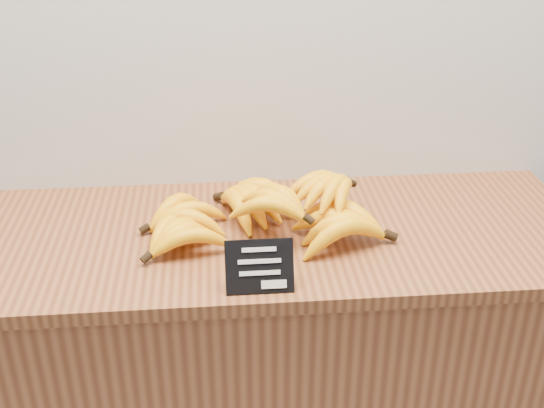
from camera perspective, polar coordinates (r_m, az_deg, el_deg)
The scene contains 4 objects.
counter at distance 1.78m, azimuth -0.15°, elevation -15.70°, with size 1.43×0.50×0.90m, color #995631.
counter_top at distance 1.50m, azimuth -0.17°, elevation -2.67°, with size 1.40×0.54×0.03m, color brown.
chalkboard_sign at distance 1.28m, azimuth -1.05°, elevation -5.26°, with size 0.13×0.01×0.10m, color black.
banana_pile at distance 1.46m, azimuth -0.52°, elevation -0.72°, with size 0.54×0.40×0.12m.
Camera 1 is at (-0.29, 1.46, 1.67)m, focal length 45.00 mm.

